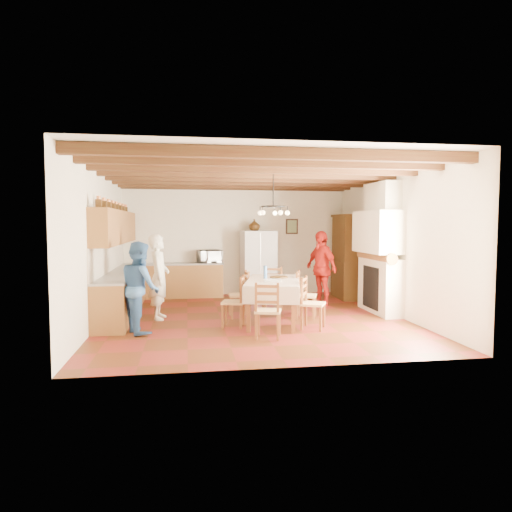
{
  "coord_description": "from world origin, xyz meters",
  "views": [
    {
      "loc": [
        -1.33,
        -9.09,
        1.91
      ],
      "look_at": [
        0.1,
        0.3,
        1.25
      ],
      "focal_mm": 32.0,
      "sensor_mm": 36.0,
      "label": 1
    }
  ],
  "objects_px": {
    "chair_right_far": "(306,295)",
    "chair_end_near": "(268,310)",
    "person_man": "(159,277)",
    "person_woman_blue": "(140,287)",
    "chair_left_near": "(233,301)",
    "chair_left_far": "(239,294)",
    "dining_table": "(273,284)",
    "chair_right_near": "(313,303)",
    "chair_end_far": "(272,289)",
    "hutch": "(346,256)",
    "person_woman_red": "(321,268)",
    "microwave": "(210,256)",
    "refrigerator": "(258,263)"
  },
  "relations": [
    {
      "from": "chair_right_far",
      "to": "chair_end_near",
      "type": "xyz_separation_m",
      "value": [
        -1.06,
        -1.51,
        0.0
      ]
    },
    {
      "from": "person_man",
      "to": "person_woman_blue",
      "type": "distance_m",
      "value": 1.15
    },
    {
      "from": "chair_left_near",
      "to": "chair_left_far",
      "type": "distance_m",
      "value": 0.87
    },
    {
      "from": "dining_table",
      "to": "person_woman_blue",
      "type": "xyz_separation_m",
      "value": [
        -2.47,
        -0.45,
        0.05
      ]
    },
    {
      "from": "chair_left_near",
      "to": "chair_right_near",
      "type": "relative_size",
      "value": 1.0
    },
    {
      "from": "chair_left_near",
      "to": "chair_end_far",
      "type": "xyz_separation_m",
      "value": [
        1.03,
        1.47,
        0.0
      ]
    },
    {
      "from": "hutch",
      "to": "chair_end_near",
      "type": "bearing_deg",
      "value": -123.77
    },
    {
      "from": "person_woman_red",
      "to": "person_woman_blue",
      "type": "bearing_deg",
      "value": -82.6
    },
    {
      "from": "person_woman_red",
      "to": "microwave",
      "type": "xyz_separation_m",
      "value": [
        -2.53,
        1.71,
        0.19
      ]
    },
    {
      "from": "refrigerator",
      "to": "chair_end_far",
      "type": "xyz_separation_m",
      "value": [
        -0.01,
        -2.09,
        -0.39
      ]
    },
    {
      "from": "dining_table",
      "to": "chair_right_near",
      "type": "height_order",
      "value": "chair_right_near"
    },
    {
      "from": "chair_right_far",
      "to": "refrigerator",
      "type": "bearing_deg",
      "value": 30.5
    },
    {
      "from": "chair_end_near",
      "to": "person_man",
      "type": "height_order",
      "value": "person_man"
    },
    {
      "from": "dining_table",
      "to": "microwave",
      "type": "distance_m",
      "value": 3.58
    },
    {
      "from": "chair_right_far",
      "to": "person_woman_blue",
      "type": "xyz_separation_m",
      "value": [
        -3.22,
        -0.76,
        0.33
      ]
    },
    {
      "from": "chair_right_near",
      "to": "person_man",
      "type": "bearing_deg",
      "value": 91.72
    },
    {
      "from": "hutch",
      "to": "person_woman_red",
      "type": "xyz_separation_m",
      "value": [
        -0.96,
        -0.94,
        -0.2
      ]
    },
    {
      "from": "chair_right_near",
      "to": "person_woman_blue",
      "type": "bearing_deg",
      "value": 112.98
    },
    {
      "from": "chair_end_far",
      "to": "person_woman_red",
      "type": "relative_size",
      "value": 0.55
    },
    {
      "from": "chair_right_near",
      "to": "microwave",
      "type": "bearing_deg",
      "value": 49.09
    },
    {
      "from": "dining_table",
      "to": "chair_right_near",
      "type": "xyz_separation_m",
      "value": [
        0.62,
        -0.64,
        -0.27
      ]
    },
    {
      "from": "person_man",
      "to": "person_woman_red",
      "type": "height_order",
      "value": "person_woman_red"
    },
    {
      "from": "chair_end_far",
      "to": "person_woman_red",
      "type": "height_order",
      "value": "person_woman_red"
    },
    {
      "from": "refrigerator",
      "to": "chair_left_near",
      "type": "bearing_deg",
      "value": -110.81
    },
    {
      "from": "hutch",
      "to": "dining_table",
      "type": "distance_m",
      "value": 3.6
    },
    {
      "from": "dining_table",
      "to": "person_man",
      "type": "height_order",
      "value": "person_man"
    },
    {
      "from": "refrigerator",
      "to": "person_man",
      "type": "relative_size",
      "value": 1.02
    },
    {
      "from": "refrigerator",
      "to": "hutch",
      "type": "distance_m",
      "value": 2.31
    },
    {
      "from": "hutch",
      "to": "microwave",
      "type": "bearing_deg",
      "value": 169.34
    },
    {
      "from": "chair_end_far",
      "to": "chair_end_near",
      "type": "bearing_deg",
      "value": -84.53
    },
    {
      "from": "dining_table",
      "to": "chair_left_near",
      "type": "bearing_deg",
      "value": -163.1
    },
    {
      "from": "hutch",
      "to": "person_man",
      "type": "bearing_deg",
      "value": -155.21
    },
    {
      "from": "person_woman_red",
      "to": "microwave",
      "type": "height_order",
      "value": "person_woman_red"
    },
    {
      "from": "hutch",
      "to": "chair_end_near",
      "type": "height_order",
      "value": "hutch"
    },
    {
      "from": "person_woman_red",
      "to": "chair_left_far",
      "type": "bearing_deg",
      "value": -83.2
    },
    {
      "from": "chair_left_near",
      "to": "person_man",
      "type": "bearing_deg",
      "value": -108.29
    },
    {
      "from": "chair_left_near",
      "to": "chair_end_near",
      "type": "relative_size",
      "value": 1.0
    },
    {
      "from": "chair_left_near",
      "to": "chair_left_far",
      "type": "height_order",
      "value": "same"
    },
    {
      "from": "person_woman_blue",
      "to": "microwave",
      "type": "distance_m",
      "value": 4.11
    },
    {
      "from": "chair_end_near",
      "to": "person_man",
      "type": "relative_size",
      "value": 0.56
    },
    {
      "from": "chair_end_far",
      "to": "microwave",
      "type": "height_order",
      "value": "microwave"
    },
    {
      "from": "chair_right_far",
      "to": "hutch",
      "type": "bearing_deg",
      "value": -15.29
    },
    {
      "from": "chair_left_far",
      "to": "person_woman_red",
      "type": "distance_m",
      "value": 2.38
    },
    {
      "from": "chair_left_near",
      "to": "person_woman_red",
      "type": "bearing_deg",
      "value": 145.15
    },
    {
      "from": "dining_table",
      "to": "chair_right_far",
      "type": "xyz_separation_m",
      "value": [
        0.75,
        0.32,
        -0.27
      ]
    },
    {
      "from": "refrigerator",
      "to": "chair_left_far",
      "type": "bearing_deg",
      "value": -111.56
    },
    {
      "from": "chair_left_far",
      "to": "chair_right_far",
      "type": "bearing_deg",
      "value": 76.55
    },
    {
      "from": "dining_table",
      "to": "chair_end_near",
      "type": "xyz_separation_m",
      "value": [
        -0.31,
        -1.2,
        -0.27
      ]
    },
    {
      "from": "person_woman_blue",
      "to": "chair_left_near",
      "type": "bearing_deg",
      "value": -104.96
    },
    {
      "from": "hutch",
      "to": "dining_table",
      "type": "xyz_separation_m",
      "value": [
        -2.43,
        -2.63,
        -0.33
      ]
    }
  ]
}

